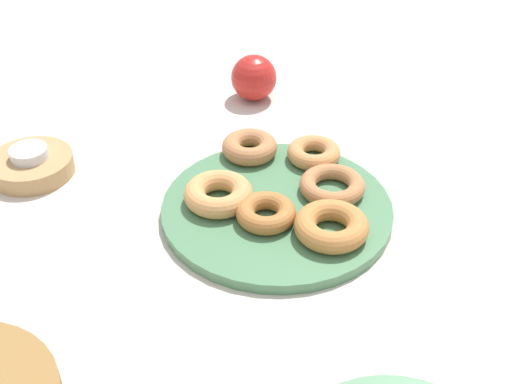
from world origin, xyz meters
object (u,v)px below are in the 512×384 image
Objects in this scene: donut_4 at (250,147)px; candle_holder at (32,165)px; apple at (254,78)px; donut_plate at (277,209)px; tealight at (29,153)px; donut_1 at (218,194)px; donut_5 at (332,185)px; donut_0 at (266,213)px; donut_3 at (331,226)px; donut_2 at (314,153)px.

donut_4 reaches higher than candle_holder.
donut_4 is 1.04× the size of apple.
apple is at bearing -79.17° from candle_holder.
tealight is at bearing 50.09° from donut_plate.
donut_1 is 0.15m from donut_5.
donut_0 reaches higher than candle_holder.
apple is (0.07, -0.38, 0.00)m from tealight.
donut_0 is 0.96× the size of donut_4.
candle_holder is (0.19, 0.21, -0.02)m from donut_1.
apple is (0.07, -0.38, 0.02)m from candle_holder.
apple reaches higher than donut_3.
donut_plate is at bearing -129.91° from tealight.
tealight is at bearing 56.39° from donut_5.
donut_2 is 0.17m from donut_3.
donut_1 reaches higher than donut_2.
tealight reaches higher than donut_plate.
apple reaches higher than donut_4.
donut_1 is at bearing 61.30° from donut_plate.
donut_1 reaches higher than donut_4.
donut_2 is at bearing 177.36° from apple.
donut_4 is at bearing 57.15° from donut_2.
donut_0 and donut_2 have the same top height.
donut_5 is (-0.04, -0.15, -0.00)m from donut_1.
apple is at bearing -32.90° from donut_1.
donut_1 is 1.13× the size of donut_4.
donut_1 is at bearing 103.03° from donut_2.
donut_plate is at bearing 172.27° from donut_4.
donut_plate is 3.95× the size of apple.
donut_5 is at bearing -154.36° from donut_4.
tealight is (0.00, 0.00, 0.02)m from candle_holder.
donut_3 is 0.44m from tealight.
donut_5 is (-0.01, -0.08, 0.02)m from donut_plate.
donut_3 and tealight have the same top height.
apple reaches higher than tealight.
candle_holder is at bearing 50.09° from donut_plate.
tealight is at bearing 0.00° from candle_holder.
tealight reaches higher than donut_0.
donut_2 reaches higher than donut_plate.
donut_0 is 0.83× the size of donut_3.
apple is at bearing -19.14° from donut_plate.
apple is at bearing -4.83° from donut_5.
donut_2 is 0.09m from donut_4.
donut_plate is 0.08m from donut_5.
donut_1 is at bearing -132.91° from tealight.
donut_5 is (-0.08, 0.02, -0.00)m from donut_2.
tealight is (0.31, 0.31, 0.01)m from donut_3.
tealight is at bearing 67.12° from donut_2.
donut_2 is at bearing -112.88° from tealight.
donut_plate is at bearing 160.86° from apple.
donut_1 reaches higher than donut_plate.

